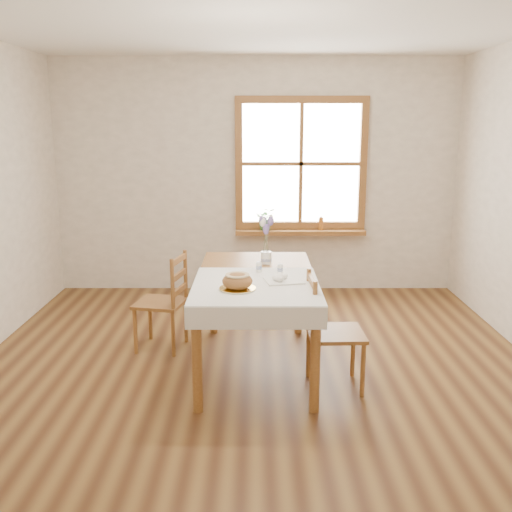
{
  "coord_description": "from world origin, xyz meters",
  "views": [
    {
      "loc": [
        0.0,
        -3.94,
        1.89
      ],
      "look_at": [
        0.0,
        0.3,
        0.9
      ],
      "focal_mm": 40.0,
      "sensor_mm": 36.0,
      "label": 1
    }
  ],
  "objects": [
    {
      "name": "room_walls",
      "position": [
        0.0,
        0.0,
        1.71
      ],
      "size": [
        4.6,
        5.1,
        2.65
      ],
      "color": "white",
      "rests_on": "ground"
    },
    {
      "name": "lavender_bouquet",
      "position": [
        0.09,
        0.64,
        1.0
      ],
      "size": [
        0.16,
        0.16,
        0.29
      ],
      "primitive_type": null,
      "color": "#6B5598",
      "rests_on": "flower_vase"
    },
    {
      "name": "salt_shaker",
      "position": [
        0.02,
        0.35,
        0.8
      ],
      "size": [
        0.05,
        0.05,
        0.09
      ],
      "primitive_type": "cylinder",
      "rotation": [
        0.0,
        0.0,
        0.21
      ],
      "color": "white",
      "rests_on": "table_linen"
    },
    {
      "name": "pepper_shaker",
      "position": [
        0.19,
        0.3,
        0.8
      ],
      "size": [
        0.05,
        0.05,
        0.08
      ],
      "primitive_type": "cylinder",
      "rotation": [
        0.0,
        0.0,
        0.28
      ],
      "color": "white",
      "rests_on": "table_linen"
    },
    {
      "name": "chair_left",
      "position": [
        -0.81,
        0.68,
        0.42
      ],
      "size": [
        0.48,
        0.46,
        0.83
      ],
      "primitive_type": null,
      "rotation": [
        0.0,
        0.0,
        -1.77
      ],
      "color": "#925E2D",
      "rests_on": "ground"
    },
    {
      "name": "bread_loaf",
      "position": [
        -0.13,
        -0.13,
        0.83
      ],
      "size": [
        0.21,
        0.21,
        0.12
      ],
      "primitive_type": "ellipsoid",
      "color": "#925F34",
      "rests_on": "bread_plate"
    },
    {
      "name": "dining_table",
      "position": [
        0.0,
        0.3,
        0.66
      ],
      "size": [
        0.9,
        1.6,
        0.75
      ],
      "color": "#925E2D",
      "rests_on": "ground"
    },
    {
      "name": "table_linen",
      "position": [
        0.0,
        -0.0,
        0.76
      ],
      "size": [
        0.91,
        0.99,
        0.01
      ],
      "primitive_type": "cube",
      "color": "white",
      "rests_on": "dining_table"
    },
    {
      "name": "eggs",
      "position": [
        0.21,
        0.08,
        0.8
      ],
      "size": [
        0.24,
        0.22,
        0.05
      ],
      "primitive_type": null,
      "rotation": [
        0.0,
        0.0,
        0.2
      ],
      "color": "white",
      "rests_on": "egg_napkin"
    },
    {
      "name": "flower_vase",
      "position": [
        0.09,
        0.64,
        0.8
      ],
      "size": [
        0.11,
        0.11,
        0.1
      ],
      "primitive_type": "cylinder",
      "rotation": [
        0.0,
        0.0,
        0.22
      ],
      "color": "white",
      "rests_on": "dining_table"
    },
    {
      "name": "potted_plant",
      "position": [
        0.11,
        2.4,
        0.81
      ],
      "size": [
        0.23,
        0.26,
        0.2
      ],
      "primitive_type": "imported",
      "rotation": [
        0.0,
        0.0,
        -0.01
      ],
      "color": "#33702D",
      "rests_on": "window_sill"
    },
    {
      "name": "egg_napkin",
      "position": [
        0.21,
        0.08,
        0.77
      ],
      "size": [
        0.31,
        0.28,
        0.01
      ],
      "primitive_type": "cube",
      "rotation": [
        0.0,
        0.0,
        0.2
      ],
      "color": "white",
      "rests_on": "table_linen"
    },
    {
      "name": "ground",
      "position": [
        0.0,
        0.0,
        0.0
      ],
      "size": [
        5.0,
        5.0,
        0.0
      ],
      "primitive_type": "plane",
      "color": "brown",
      "rests_on": "ground"
    },
    {
      "name": "chair_right",
      "position": [
        0.57,
        -0.07,
        0.43
      ],
      "size": [
        0.43,
        0.41,
        0.85
      ],
      "primitive_type": null,
      "rotation": [
        0.0,
        0.0,
        1.61
      ],
      "color": "#925E2D",
      "rests_on": "ground"
    },
    {
      "name": "bread_plate",
      "position": [
        -0.13,
        -0.13,
        0.77
      ],
      "size": [
        0.31,
        0.31,
        0.01
      ],
      "primitive_type": "cylinder",
      "rotation": [
        0.0,
        0.0,
        0.32
      ],
      "color": "white",
      "rests_on": "table_linen"
    },
    {
      "name": "window",
      "position": [
        0.5,
        2.47,
        1.45
      ],
      "size": [
        1.46,
        0.08,
        1.46
      ],
      "color": "#925E2D",
      "rests_on": "ground"
    },
    {
      "name": "window_sill",
      "position": [
        0.5,
        2.4,
        0.69
      ],
      "size": [
        1.46,
        0.2,
        0.05
      ],
      "color": "#925E2D",
      "rests_on": "ground"
    },
    {
      "name": "amber_bottle",
      "position": [
        0.73,
        2.4,
        0.79
      ],
      "size": [
        0.06,
        0.06,
        0.15
      ],
      "primitive_type": "cylinder",
      "rotation": [
        0.0,
        0.0,
        -0.12
      ],
      "color": "#AD601F",
      "rests_on": "window_sill"
    }
  ]
}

